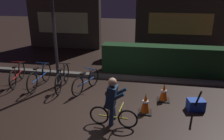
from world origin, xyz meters
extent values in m
plane|color=black|center=(0.00, 0.00, 0.00)|extent=(40.00, 40.00, 0.00)
cube|color=#56544F|center=(0.00, 2.20, 0.06)|extent=(12.00, 0.24, 0.12)
cube|color=#19381C|center=(1.80, 3.10, 0.55)|extent=(4.80, 0.70, 1.09)
cube|color=#42382D|center=(-3.54, 6.50, 2.04)|extent=(4.04, 0.50, 4.07)
cube|color=#BFCC8C|center=(-3.54, 6.23, 1.40)|extent=(2.82, 0.04, 1.10)
cube|color=#42382D|center=(2.68, 7.20, 2.24)|extent=(4.67, 0.50, 4.48)
cube|color=#E5B751|center=(2.68, 6.93, 1.40)|extent=(3.27, 0.04, 1.10)
cylinder|color=#2D2D33|center=(-1.77, 1.20, 1.49)|extent=(0.10, 0.10, 2.99)
torus|color=black|center=(-3.35, 1.58, 0.32)|extent=(0.19, 0.62, 0.63)
torus|color=black|center=(-3.12, 0.66, 0.32)|extent=(0.19, 0.62, 0.63)
cylinder|color=#B21919|center=(-3.23, 1.12, 0.32)|extent=(0.26, 0.92, 0.04)
cylinder|color=#B21919|center=(-3.19, 0.96, 0.49)|extent=(0.03, 0.03, 0.35)
cube|color=black|center=(-3.19, 0.96, 0.67)|extent=(0.14, 0.22, 0.05)
cylinder|color=#B21919|center=(-3.30, 1.37, 0.51)|extent=(0.03, 0.03, 0.40)
cylinder|color=#B21919|center=(-3.30, 1.37, 0.71)|extent=(0.45, 0.13, 0.02)
torus|color=black|center=(-2.34, 1.50, 0.34)|extent=(0.04, 0.67, 0.67)
torus|color=black|center=(-2.34, 0.50, 0.34)|extent=(0.04, 0.67, 0.67)
cylinder|color=#19479E|center=(-2.34, 1.00, 0.34)|extent=(0.04, 1.00, 0.04)
cylinder|color=#19479E|center=(-2.34, 0.82, 0.52)|extent=(0.03, 0.03, 0.38)
cube|color=black|center=(-2.34, 0.82, 0.71)|extent=(0.10, 0.20, 0.05)
cylinder|color=#19479E|center=(-2.34, 1.28, 0.55)|extent=(0.03, 0.03, 0.42)
cylinder|color=#19479E|center=(-2.34, 1.28, 0.76)|extent=(0.46, 0.02, 0.02)
torus|color=black|center=(-1.61, 1.54, 0.34)|extent=(0.13, 0.68, 0.68)
torus|color=black|center=(-1.49, 0.54, 0.34)|extent=(0.13, 0.68, 0.68)
cylinder|color=black|center=(-1.55, 1.04, 0.34)|extent=(0.16, 1.01, 0.04)
cylinder|color=black|center=(-1.53, 0.87, 0.53)|extent=(0.03, 0.03, 0.38)
cube|color=black|center=(-1.53, 0.87, 0.72)|extent=(0.12, 0.21, 0.05)
cylinder|color=black|center=(-1.58, 1.32, 0.55)|extent=(0.03, 0.03, 0.43)
cylinder|color=black|center=(-1.58, 1.32, 0.76)|extent=(0.46, 0.08, 0.02)
torus|color=black|center=(-0.58, 1.41, 0.30)|extent=(0.23, 0.59, 0.61)
torus|color=black|center=(-0.86, 0.55, 0.30)|extent=(0.23, 0.59, 0.61)
cylinder|color=#19479E|center=(-0.72, 0.98, 0.30)|extent=(0.31, 0.87, 0.04)
cylinder|color=#19479E|center=(-0.77, 0.83, 0.47)|extent=(0.03, 0.03, 0.34)
cube|color=black|center=(-0.77, 0.83, 0.64)|extent=(0.16, 0.22, 0.05)
cylinder|color=#19479E|center=(-0.65, 1.21, 0.49)|extent=(0.03, 0.03, 0.38)
cylinder|color=#19479E|center=(-0.65, 1.21, 0.68)|extent=(0.44, 0.17, 0.02)
cube|color=black|center=(1.23, -0.10, 0.01)|extent=(0.36, 0.36, 0.03)
cone|color=#EA560F|center=(1.23, -0.10, 0.30)|extent=(0.26, 0.26, 0.53)
cylinder|color=white|center=(1.23, -0.10, 0.32)|extent=(0.16, 0.16, 0.05)
cube|color=black|center=(1.73, 0.71, 0.01)|extent=(0.36, 0.36, 0.03)
cone|color=#EA560F|center=(1.73, 0.71, 0.28)|extent=(0.26, 0.26, 0.51)
cylinder|color=white|center=(1.73, 0.71, 0.31)|extent=(0.16, 0.16, 0.05)
cube|color=#193DB7|center=(2.58, 0.30, 0.15)|extent=(0.50, 0.40, 0.30)
torus|color=black|center=(0.85, -0.90, 0.24)|extent=(0.49, 0.08, 0.48)
torus|color=black|center=(0.15, -0.85, 0.24)|extent=(0.49, 0.08, 0.48)
cylinder|color=gold|center=(0.50, -0.88, 0.24)|extent=(0.70, 0.09, 0.04)
cylinder|color=gold|center=(0.38, -0.87, 0.37)|extent=(0.03, 0.03, 0.26)
cube|color=black|center=(0.38, -0.87, 0.51)|extent=(0.21, 0.11, 0.05)
cylinder|color=gold|center=(0.69, -0.89, 0.39)|extent=(0.03, 0.03, 0.30)
cylinder|color=gold|center=(0.69, -0.89, 0.54)|extent=(0.06, 0.46, 0.02)
cylinder|color=navy|center=(0.49, -0.78, 0.30)|extent=(0.12, 0.22, 0.42)
cylinder|color=navy|center=(0.47, -0.98, 0.30)|extent=(0.12, 0.22, 0.42)
cube|color=#192D47|center=(0.46, -0.88, 0.79)|extent=(0.28, 0.34, 0.54)
sphere|color=tan|center=(0.48, -0.88, 1.15)|extent=(0.20, 0.20, 0.20)
cylinder|color=#192D47|center=(0.61, -0.75, 0.84)|extent=(0.40, 0.11, 0.29)
cylinder|color=#192D47|center=(0.59, -1.03, 0.84)|extent=(0.40, 0.11, 0.29)
ellipsoid|color=black|center=(0.41, -0.67, 0.74)|extent=(0.33, 0.18, 0.24)
cylinder|color=black|center=(2.55, 0.05, 0.38)|extent=(0.11, 0.46, 0.77)
camera|label=1|loc=(1.32, -5.56, 3.14)|focal=36.59mm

